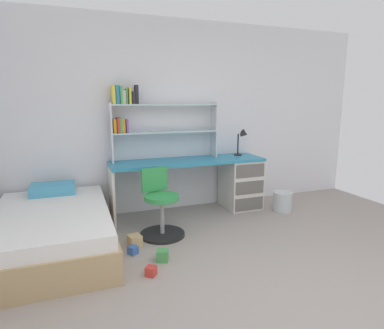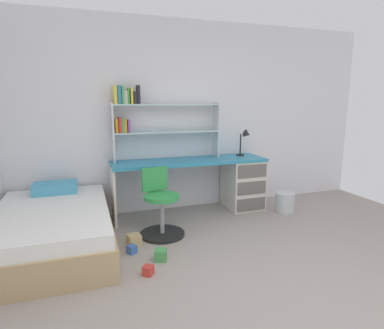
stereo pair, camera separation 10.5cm
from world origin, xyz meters
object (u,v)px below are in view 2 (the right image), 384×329
(desk, at_px, (228,180))
(toy_block_green_0, at_px, (161,255))
(bed_platform, at_px, (53,229))
(toy_block_blue_3, at_px, (132,249))
(desk_lamp, at_px, (246,138))
(swivel_chair, at_px, (161,209))
(bookshelf_hutch, at_px, (150,116))
(toy_block_natural_2, at_px, (134,240))
(toy_block_red_1, at_px, (148,270))
(waste_bin, at_px, (285,202))

(desk, distance_m, toy_block_green_0, 1.80)
(bed_platform, height_order, toy_block_blue_3, bed_platform)
(desk_lamp, relative_size, swivel_chair, 0.49)
(bed_platform, bearing_deg, bookshelf_hutch, 32.26)
(desk, bearing_deg, toy_block_blue_3, -147.61)
(toy_block_natural_2, bearing_deg, toy_block_green_0, -63.76)
(desk_lamp, bearing_deg, toy_block_blue_3, -150.37)
(bed_platform, height_order, toy_block_natural_2, bed_platform)
(toy_block_green_0, height_order, toy_block_red_1, toy_block_green_0)
(waste_bin, height_order, toy_block_blue_3, waste_bin)
(desk_lamp, distance_m, toy_block_blue_3, 2.31)
(desk, relative_size, bed_platform, 1.17)
(toy_block_red_1, height_order, toy_block_blue_3, toy_block_red_1)
(bookshelf_hutch, xyz_separation_m, waste_bin, (1.78, -0.54, -1.21))
(bed_platform, distance_m, toy_block_red_1, 1.20)
(toy_block_green_0, bearing_deg, toy_block_red_1, -126.30)
(toy_block_natural_2, bearing_deg, toy_block_red_1, -87.39)
(toy_block_red_1, bearing_deg, desk, 44.84)
(toy_block_red_1, bearing_deg, swivel_chair, 69.29)
(waste_bin, bearing_deg, bookshelf_hutch, 163.10)
(toy_block_red_1, bearing_deg, bed_platform, 135.32)
(desk_lamp, xyz_separation_m, toy_block_green_0, (-1.57, -1.28, -0.95))
(toy_block_red_1, relative_size, toy_block_natural_2, 0.66)
(bed_platform, height_order, toy_block_green_0, bed_platform)
(swivel_chair, relative_size, toy_block_natural_2, 5.99)
(toy_block_green_0, distance_m, toy_block_red_1, 0.29)
(bookshelf_hutch, xyz_separation_m, toy_block_red_1, (-0.37, -1.60, -1.30))
(toy_block_red_1, relative_size, toy_block_blue_3, 1.02)
(bookshelf_hutch, relative_size, toy_block_green_0, 12.92)
(desk, xyz_separation_m, toy_block_red_1, (-1.45, -1.44, -0.39))
(desk_lamp, height_order, swivel_chair, desk_lamp)
(desk, height_order, toy_block_blue_3, desk)
(toy_block_red_1, bearing_deg, desk_lamp, 40.84)
(desk, height_order, bed_platform, desk)
(desk_lamp, xyz_separation_m, toy_block_blue_3, (-1.82, -1.04, -0.97))
(desk, relative_size, toy_block_green_0, 18.65)
(bed_platform, bearing_deg, toy_block_red_1, -44.68)
(toy_block_blue_3, bearing_deg, waste_bin, 14.75)
(desk, distance_m, toy_block_red_1, 2.07)
(bookshelf_hutch, distance_m, waste_bin, 2.22)
(toy_block_red_1, xyz_separation_m, toy_block_blue_3, (-0.08, 0.47, -0.00))
(bed_platform, distance_m, waste_bin, 3.01)
(toy_block_green_0, bearing_deg, waste_bin, 22.63)
(desk, xyz_separation_m, desk_lamp, (0.30, 0.07, 0.58))
(bed_platform, bearing_deg, swivel_chair, 0.65)
(toy_block_natural_2, bearing_deg, waste_bin, 11.07)
(swivel_chair, relative_size, waste_bin, 2.82)
(toy_block_natural_2, distance_m, toy_block_blue_3, 0.17)
(desk_lamp, xyz_separation_m, waste_bin, (0.42, -0.45, -0.87))
(toy_block_green_0, relative_size, toy_block_natural_2, 0.87)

